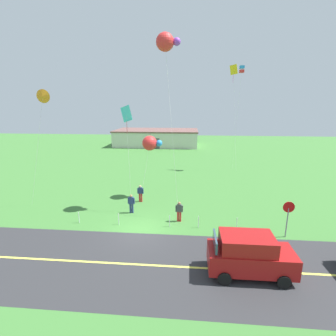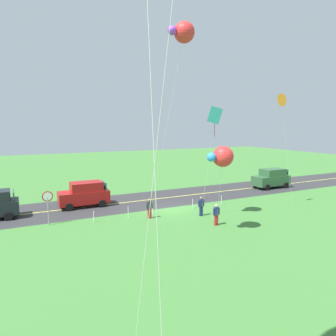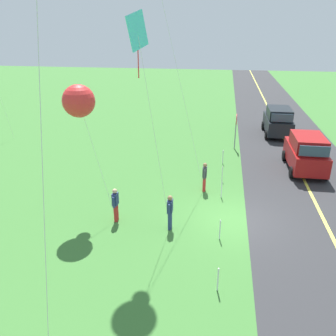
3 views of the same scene
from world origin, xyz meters
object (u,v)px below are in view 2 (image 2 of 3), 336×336
kite_blue_mid (215,117)px  kite_pink_drift (281,100)px  car_parked_west_far (271,178)px  person_adult_near (149,208)px  stop_sign (48,201)px  person_adult_companion (201,206)px  person_child_watcher (216,214)px  car_suv_foreground (85,194)px  kite_yellow_high (222,157)px  kite_red_low (183,32)px

kite_blue_mid → kite_pink_drift: 6.98m
car_parked_west_far → person_adult_near: car_parked_west_far is taller
kite_pink_drift → stop_sign: bearing=-12.0°
person_adult_companion → person_child_watcher: size_ratio=1.00×
car_suv_foreground → kite_yellow_high: (-6.91, 11.20, 4.13)m
kite_yellow_high → person_adult_companion: bearing=-104.1°
kite_yellow_high → stop_sign: bearing=-34.3°
car_parked_west_far → kite_red_low: kite_red_low is taller
car_suv_foreground → person_adult_near: 7.07m
car_suv_foreground → car_parked_west_far: size_ratio=1.00×
stop_sign → person_adult_companion: 11.78m
person_child_watcher → kite_pink_drift: 11.47m
car_suv_foreground → person_adult_companion: bearing=138.1°
person_adult_companion → person_child_watcher: bearing=-6.0°
car_parked_west_far → kite_red_low: size_ratio=0.31×
kite_blue_mid → stop_sign: bearing=-19.0°
person_adult_near → car_suv_foreground: bearing=129.9°
car_parked_west_far → kite_blue_mid: size_ratio=0.50×
car_suv_foreground → kite_blue_mid: (-8.33, 8.20, 6.78)m
person_adult_companion → person_child_watcher: (0.28, 2.51, 0.00)m
person_child_watcher → kite_yellow_high: (0.75, 1.57, 4.42)m
person_adult_near → kite_red_low: 13.01m
car_suv_foreground → person_child_watcher: (-7.66, 9.63, -0.29)m
kite_red_low → car_parked_west_far: bearing=-154.4°
person_adult_near → kite_blue_mid: (-4.42, 2.32, 7.07)m
person_child_watcher → kite_pink_drift: (-7.49, -1.54, 8.55)m
car_suv_foreground → kite_yellow_high: 13.79m
stop_sign → kite_red_low: bearing=151.2°
car_parked_west_far → kite_yellow_high: (14.51, 10.07, 4.13)m
kite_blue_mid → person_adult_companion: bearing=-70.4°
person_child_watcher → kite_red_low: size_ratio=0.11×
person_child_watcher → kite_pink_drift: kite_pink_drift is taller
kite_blue_mid → kite_yellow_high: kite_blue_mid is taller
stop_sign → person_adult_companion: size_ratio=1.60×
person_adult_near → kite_pink_drift: size_ratio=0.16×
person_adult_companion → kite_red_low: 13.00m
car_suv_foreground → kite_red_low: 16.04m
kite_pink_drift → person_adult_companion: bearing=-7.7°
kite_red_low → kite_blue_mid: 6.38m
stop_sign → person_adult_companion: (-11.36, 2.96, -0.94)m
stop_sign → kite_blue_mid: size_ratio=0.29×
car_suv_foreground → kite_yellow_high: bearing=121.7°
person_adult_companion → kite_red_low: kite_red_low is taller
kite_blue_mid → person_adult_near: bearing=-27.7°
person_adult_near → kite_red_low: bearing=-60.6°
stop_sign → car_parked_west_far: bearing=-173.1°
stop_sign → kite_red_low: 15.25m
person_adult_near → person_adult_companion: 4.21m
stop_sign → person_adult_companion: bearing=165.4°
car_suv_foreground → car_parked_west_far: bearing=177.0°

